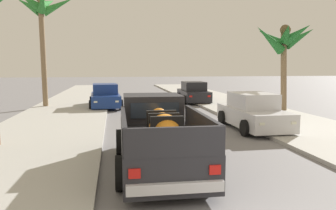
% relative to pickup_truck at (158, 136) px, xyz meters
% --- Properties ---
extents(sidewalk_left, '(4.71, 60.00, 0.12)m').
position_rel_pickup_truck_xyz_m(sidewalk_left, '(-3.89, 7.17, -0.75)').
color(sidewalk_left, '#B2AFA8').
rests_on(sidewalk_left, ground).
extents(sidewalk_right, '(4.71, 60.00, 0.12)m').
position_rel_pickup_truck_xyz_m(sidewalk_right, '(6.85, 7.17, -0.75)').
color(sidewalk_right, '#B2AFA8').
rests_on(sidewalk_right, ground).
extents(curb_left, '(0.16, 60.00, 0.10)m').
position_rel_pickup_truck_xyz_m(curb_left, '(-2.93, 7.17, -0.76)').
color(curb_left, silver).
rests_on(curb_left, ground).
extents(curb_right, '(0.16, 60.00, 0.10)m').
position_rel_pickup_truck_xyz_m(curb_right, '(5.89, 7.17, -0.76)').
color(curb_right, silver).
rests_on(curb_right, ground).
extents(pickup_truck, '(2.28, 5.24, 1.80)m').
position_rel_pickup_truck_xyz_m(pickup_truck, '(0.00, 0.00, 0.00)').
color(pickup_truck, '#28282D').
rests_on(pickup_truck, ground).
extents(car_left_near, '(2.06, 4.28, 1.54)m').
position_rel_pickup_truck_xyz_m(car_left_near, '(4.68, 4.53, -0.10)').
color(car_left_near, silver).
rests_on(car_left_near, ground).
extents(car_right_near, '(2.19, 4.33, 1.54)m').
position_rel_pickup_truck_xyz_m(car_right_near, '(-1.69, 12.97, -0.10)').
color(car_right_near, navy).
rests_on(car_right_near, ground).
extents(car_left_mid, '(2.12, 4.30, 1.54)m').
position_rel_pickup_truck_xyz_m(car_left_mid, '(4.68, 15.02, -0.10)').
color(car_left_mid, black).
rests_on(car_left_mid, ground).
extents(palm_tree_right_fore, '(4.04, 3.64, 5.10)m').
position_rel_pickup_truck_xyz_m(palm_tree_right_fore, '(8.61, 9.33, 3.32)').
color(palm_tree_right_fore, '#846B4C').
rests_on(palm_tree_right_fore, ground).
extents(palm_tree_left_mid, '(4.01, 3.03, 7.22)m').
position_rel_pickup_truck_xyz_m(palm_tree_left_mid, '(-5.47, 13.41, 5.13)').
color(palm_tree_left_mid, '#846B4C').
rests_on(palm_tree_left_mid, ground).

